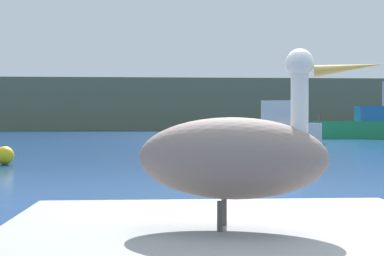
{
  "coord_description": "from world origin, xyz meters",
  "views": [
    {
      "loc": [
        -1.06,
        -3.56,
        1.26
      ],
      "look_at": [
        0.38,
        21.61,
        0.96
      ],
      "focal_mm": 49.75,
      "sensor_mm": 36.0,
      "label": 1
    }
  ],
  "objects_px": {
    "pelican": "(234,156)",
    "mooring_buoy": "(5,155)",
    "fishing_boat_white": "(274,128)",
    "fishing_boat_green": "(360,127)"
  },
  "relations": [
    {
      "from": "fishing_boat_white",
      "to": "fishing_boat_green",
      "type": "relative_size",
      "value": 0.91
    },
    {
      "from": "fishing_boat_green",
      "to": "mooring_buoy",
      "type": "xyz_separation_m",
      "value": [
        -19.54,
        -23.29,
        -0.62
      ]
    },
    {
      "from": "pelican",
      "to": "fishing_boat_white",
      "type": "relative_size",
      "value": 0.21
    },
    {
      "from": "mooring_buoy",
      "to": "pelican",
      "type": "bearing_deg",
      "value": -69.16
    },
    {
      "from": "pelican",
      "to": "fishing_boat_green",
      "type": "bearing_deg",
      "value": 82.3
    },
    {
      "from": "fishing_boat_white",
      "to": "fishing_boat_green",
      "type": "xyz_separation_m",
      "value": [
        8.34,
        8.16,
        -0.02
      ]
    },
    {
      "from": "pelican",
      "to": "mooring_buoy",
      "type": "height_order",
      "value": "pelican"
    },
    {
      "from": "fishing_boat_green",
      "to": "mooring_buoy",
      "type": "distance_m",
      "value": 30.41
    },
    {
      "from": "fishing_boat_white",
      "to": "mooring_buoy",
      "type": "distance_m",
      "value": 18.83
    },
    {
      "from": "pelican",
      "to": "fishing_boat_green",
      "type": "height_order",
      "value": "fishing_boat_green"
    }
  ]
}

